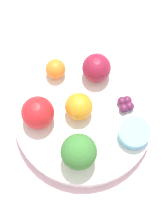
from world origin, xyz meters
name	(u,v)px	position (x,y,z in m)	size (l,w,h in m)	color
ground_plane	(84,123)	(0.00, 0.00, 0.00)	(6.00, 6.00, 0.00)	gray
table_surface	(84,121)	(0.00, 0.00, 0.01)	(1.20, 1.20, 0.02)	silver
bowl	(84,117)	(0.00, 0.00, 0.04)	(0.25, 0.25, 0.03)	white
broccoli	(79,152)	(-0.07, -0.03, 0.09)	(0.06, 0.06, 0.07)	#99C17A
apple_red	(38,113)	(-0.04, 0.07, 0.08)	(0.06, 0.06, 0.06)	red
apple_green	(97,68)	(0.08, 0.02, 0.08)	(0.05, 0.05, 0.05)	maroon
orange_front	(56,69)	(0.05, 0.08, 0.07)	(0.04, 0.04, 0.04)	orange
orange_back	(78,107)	(0.00, 0.01, 0.08)	(0.05, 0.05, 0.05)	orange
grape_cluster	(126,104)	(0.05, -0.06, 0.06)	(0.03, 0.03, 0.02)	#5B1E42
small_cup	(134,133)	(0.01, -0.09, 0.06)	(0.06, 0.06, 0.02)	#66B2DB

